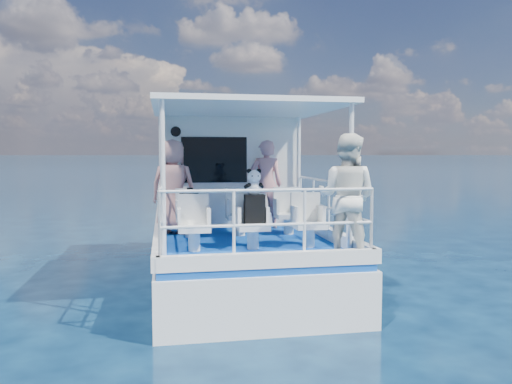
# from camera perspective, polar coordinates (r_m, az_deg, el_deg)

# --- Properties ---
(ground) EXTENTS (2000.00, 2000.00, 0.00)m
(ground) POSITION_cam_1_polar(r_m,az_deg,el_deg) (9.02, -1.62, -10.84)
(ground) COLOR #061A32
(ground) RESTS_ON ground
(hull) EXTENTS (3.00, 7.00, 1.60)m
(hull) POSITION_cam_1_polar(r_m,az_deg,el_deg) (9.98, -2.51, -9.35)
(hull) COLOR white
(hull) RESTS_ON ground
(deck) EXTENTS (2.90, 6.90, 0.10)m
(deck) POSITION_cam_1_polar(r_m,az_deg,el_deg) (9.81, -2.53, -4.52)
(deck) COLOR #0B3F9E
(deck) RESTS_ON hull
(cabin) EXTENTS (2.85, 2.00, 2.20)m
(cabin) POSITION_cam_1_polar(r_m,az_deg,el_deg) (10.99, -3.48, 2.46)
(cabin) COLOR white
(cabin) RESTS_ON deck
(canopy) EXTENTS (3.00, 3.20, 0.08)m
(canopy) POSITION_cam_1_polar(r_m,az_deg,el_deg) (8.54, -1.45, 9.57)
(canopy) COLOR white
(canopy) RESTS_ON cabin
(canopy_posts) EXTENTS (2.77, 2.97, 2.20)m
(canopy_posts) POSITION_cam_1_polar(r_m,az_deg,el_deg) (8.46, -1.38, 1.90)
(canopy_posts) COLOR white
(canopy_posts) RESTS_ON deck
(railings) EXTENTS (2.84, 3.59, 1.00)m
(railings) POSITION_cam_1_polar(r_m,az_deg,el_deg) (8.19, -1.02, -2.40)
(railings) COLOR white
(railings) RESTS_ON deck
(seat_port_fwd) EXTENTS (0.48, 0.46, 0.38)m
(seat_port_fwd) POSITION_cam_1_polar(r_m,az_deg,el_deg) (8.90, -7.58, -3.90)
(seat_port_fwd) COLOR silver
(seat_port_fwd) RESTS_ON deck
(seat_center_fwd) EXTENTS (0.48, 0.46, 0.38)m
(seat_center_fwd) POSITION_cam_1_polar(r_m,az_deg,el_deg) (8.99, -1.83, -3.79)
(seat_center_fwd) COLOR silver
(seat_center_fwd) RESTS_ON deck
(seat_stbd_fwd) EXTENTS (0.48, 0.46, 0.38)m
(seat_stbd_fwd) POSITION_cam_1_polar(r_m,az_deg,el_deg) (9.17, 3.75, -3.63)
(seat_stbd_fwd) COLOR silver
(seat_stbd_fwd) RESTS_ON deck
(seat_port_aft) EXTENTS (0.48, 0.46, 0.38)m
(seat_port_aft) POSITION_cam_1_polar(r_m,az_deg,el_deg) (7.62, -7.08, -5.30)
(seat_port_aft) COLOR silver
(seat_port_aft) RESTS_ON deck
(seat_center_aft) EXTENTS (0.48, 0.46, 0.38)m
(seat_center_aft) POSITION_cam_1_polar(r_m,az_deg,el_deg) (7.72, -0.37, -5.13)
(seat_center_aft) COLOR silver
(seat_center_aft) RESTS_ON deck
(seat_stbd_aft) EXTENTS (0.48, 0.46, 0.38)m
(seat_stbd_aft) POSITION_cam_1_polar(r_m,az_deg,el_deg) (7.93, 6.07, -4.91)
(seat_stbd_aft) COLOR silver
(seat_stbd_aft) RESTS_ON deck
(passenger_port_fwd) EXTENTS (0.76, 0.64, 1.73)m
(passenger_port_fwd) POSITION_cam_1_polar(r_m,az_deg,el_deg) (9.30, -9.44, 0.62)
(passenger_port_fwd) COLOR tan
(passenger_port_fwd) RESTS_ON deck
(passenger_stbd_fwd) EXTENTS (0.70, 0.53, 1.74)m
(passenger_stbd_fwd) POSITION_cam_1_polar(r_m,az_deg,el_deg) (9.84, 1.16, 0.89)
(passenger_stbd_fwd) COLOR #CF8689
(passenger_stbd_fwd) RESTS_ON deck
(passenger_stbd_aft) EXTENTS (1.08, 1.05, 1.75)m
(passenger_stbd_aft) POSITION_cam_1_polar(r_m,az_deg,el_deg) (7.02, 10.34, -0.54)
(passenger_stbd_aft) COLOR white
(passenger_stbd_aft) RESTS_ON deck
(backpack_port) EXTENTS (0.33, 0.19, 0.43)m
(backpack_port) POSITION_cam_1_polar(r_m,az_deg,el_deg) (8.84, -7.67, -1.31)
(backpack_port) COLOR black
(backpack_port) RESTS_ON seat_port_fwd
(backpack_center) EXTENTS (0.31, 0.17, 0.46)m
(backpack_center) POSITION_cam_1_polar(r_m,az_deg,el_deg) (7.65, -0.17, -2.03)
(backpack_center) COLOR black
(backpack_center) RESTS_ON seat_center_aft
(compact_camera) EXTENTS (0.10, 0.06, 0.06)m
(compact_camera) POSITION_cam_1_polar(r_m,az_deg,el_deg) (8.82, -7.57, 0.29)
(compact_camera) COLOR black
(compact_camera) RESTS_ON backpack_port
(panda) EXTENTS (0.26, 0.21, 0.39)m
(panda) POSITION_cam_1_polar(r_m,az_deg,el_deg) (7.64, -0.24, 1.18)
(panda) COLOR white
(panda) RESTS_ON backpack_center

